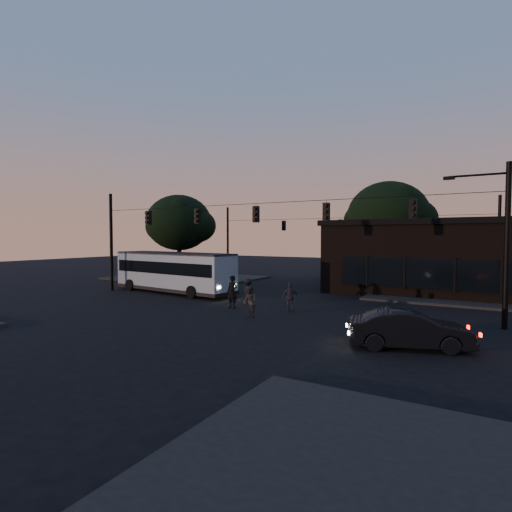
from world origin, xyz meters
The scene contains 14 objects.
ground centered at (0.00, 0.00, 0.00)m, with size 120.00×120.00×0.00m, color black.
sidewalk_far_right centered at (12.00, 14.00, 0.07)m, with size 14.00×10.00×0.15m, color black.
sidewalk_far_left centered at (-14.00, 14.00, 0.07)m, with size 14.00×10.00×0.15m, color black.
building centered at (9.00, 15.97, 2.71)m, with size 15.40×10.41×5.40m.
tree_behind centered at (4.00, 22.00, 6.19)m, with size 7.60×7.60×9.43m.
tree_left centered at (-14.00, 13.00, 5.57)m, with size 6.40×6.40×8.30m.
signal_rig_near centered at (0.00, 4.00, 4.45)m, with size 26.24×0.30×7.50m.
signal_rig_far centered at (0.00, 20.00, 4.20)m, with size 26.24×0.30×7.50m.
bus centered at (-8.07, 5.55, 1.69)m, with size 10.90×3.72×3.01m.
car centered at (9.81, -1.50, 0.72)m, with size 1.53×4.38×1.44m, color black.
pedestrian_a centered at (-0.59, 2.24, 0.96)m, with size 0.70×0.46×1.92m, color black.
pedestrian_b centered at (1.68, 0.48, 0.82)m, with size 0.79×0.62×1.63m, color #2D2929.
pedestrian_c centered at (2.75, 3.10, 0.80)m, with size 0.94×0.39×1.60m, color #29272F.
pedestrian_d centered at (-0.46, 3.84, 0.81)m, with size 1.04×0.60×1.61m, color black.
Camera 1 is at (12.28, -17.06, 4.14)m, focal length 28.00 mm.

